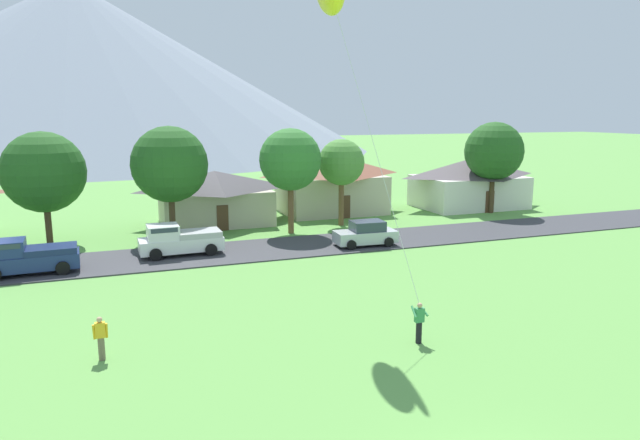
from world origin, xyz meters
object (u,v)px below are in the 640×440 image
at_px(tree_center, 44,172).
at_px(tree_right_of_center, 341,163).
at_px(house_leftmost, 469,182).
at_px(pickup_truck_navy_east_side, 26,257).
at_px(watcher_person, 101,337).
at_px(parked_car_silver_west_end, 366,234).
at_px(pickup_truck_white_west_side, 179,240).
at_px(house_rightmost, 331,182).
at_px(tree_near_left, 170,164).
at_px(tree_left_of_center, 290,160).
at_px(tree_near_right, 494,151).
at_px(house_left_center, 215,196).

xyz_separation_m(tree_center, tree_right_of_center, (21.61, -0.81, 0.05)).
height_order(house_leftmost, pickup_truck_navy_east_side, house_leftmost).
height_order(tree_right_of_center, watcher_person, tree_right_of_center).
bearing_deg(watcher_person, pickup_truck_navy_east_side, 106.79).
relative_size(pickup_truck_navy_east_side, watcher_person, 3.15).
relative_size(parked_car_silver_west_end, pickup_truck_white_west_side, 0.81).
distance_m(house_rightmost, parked_car_silver_west_end, 13.82).
distance_m(house_rightmost, tree_near_left, 16.50).
height_order(tree_left_of_center, parked_car_silver_west_end, tree_left_of_center).
xyz_separation_m(tree_near_left, tree_center, (-8.23, 1.45, -0.39)).
height_order(tree_near_right, parked_car_silver_west_end, tree_near_right).
relative_size(house_leftmost, watcher_person, 6.25).
distance_m(house_left_center, tree_center, 12.97).
bearing_deg(house_left_center, house_rightmost, 9.14).
distance_m(house_leftmost, parked_car_silver_west_end, 19.89).
height_order(tree_left_of_center, pickup_truck_white_west_side, tree_left_of_center).
bearing_deg(tree_center, tree_near_left, -9.96).
relative_size(tree_right_of_center, pickup_truck_white_west_side, 1.33).
bearing_deg(tree_near_left, house_left_center, 51.21).
bearing_deg(tree_left_of_center, tree_center, 172.27).
bearing_deg(pickup_truck_white_west_side, tree_right_of_center, 22.65).
distance_m(house_left_center, watcher_person, 26.28).
bearing_deg(house_left_center, tree_center, -164.09).
xyz_separation_m(tree_right_of_center, pickup_truck_white_west_side, (-13.52, -5.64, -4.02)).
xyz_separation_m(house_rightmost, parked_car_silver_west_end, (-2.68, -13.42, -1.88)).
xyz_separation_m(house_leftmost, house_left_center, (-24.40, 0.20, -0.16)).
distance_m(house_rightmost, tree_left_of_center, 10.14).
height_order(parked_car_silver_west_end, pickup_truck_white_west_side, pickup_truck_white_west_side).
height_order(house_leftmost, tree_right_of_center, tree_right_of_center).
relative_size(house_left_center, house_rightmost, 0.98).
relative_size(house_rightmost, tree_near_left, 1.18).
bearing_deg(tree_near_left, house_rightmost, 24.19).
bearing_deg(tree_left_of_center, parked_car_silver_west_end, -59.21).
xyz_separation_m(house_rightmost, tree_near_left, (-14.85, -6.67, 2.67)).
relative_size(tree_left_of_center, parked_car_silver_west_end, 1.85).
distance_m(tree_near_right, pickup_truck_navy_east_side, 38.17).
distance_m(tree_center, watcher_person, 22.02).
bearing_deg(tree_left_of_center, pickup_truck_white_west_side, -154.69).
height_order(tree_center, pickup_truck_white_west_side, tree_center).
bearing_deg(tree_right_of_center, pickup_truck_navy_east_side, -162.13).
xyz_separation_m(house_leftmost, tree_left_of_center, (-19.70, -5.57, 3.14)).
height_order(tree_near_left, parked_car_silver_west_end, tree_near_left).
distance_m(house_leftmost, pickup_truck_white_west_side, 30.13).
relative_size(house_left_center, tree_near_right, 1.14).
height_order(house_left_center, pickup_truck_navy_east_side, house_left_center).
distance_m(house_leftmost, watcher_person, 41.18).
xyz_separation_m(tree_near_right, watcher_person, (-33.06, -21.14, -4.71)).
relative_size(house_leftmost, tree_near_right, 1.27).
xyz_separation_m(house_left_center, tree_center, (-12.19, -3.47, 2.77)).
bearing_deg(tree_center, tree_near_right, -0.29).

